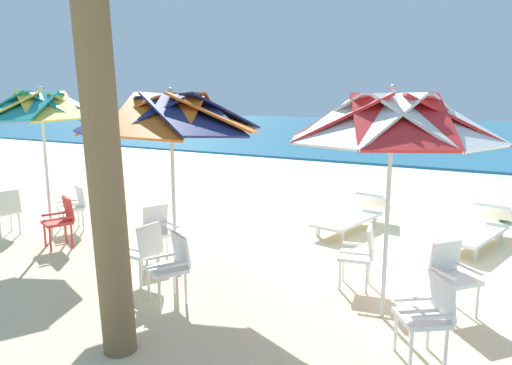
# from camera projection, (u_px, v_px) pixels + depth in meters

# --- Properties ---
(ground_plane) EXTENTS (80.00, 80.00, 0.00)m
(ground_plane) POSITION_uv_depth(u_px,v_px,m) (424.00, 258.00, 7.59)
(ground_plane) COLOR beige
(sea) EXTENTS (80.00, 36.00, 0.10)m
(sea) POSITION_uv_depth(u_px,v_px,m) (501.00, 135.00, 31.34)
(sea) COLOR teal
(sea) RESTS_ON ground
(surf_foam) EXTENTS (80.00, 0.70, 0.01)m
(surf_foam) POSITION_uv_depth(u_px,v_px,m) (477.00, 174.00, 15.70)
(surf_foam) COLOR white
(surf_foam) RESTS_ON ground
(beach_umbrella_0) EXTENTS (2.36, 2.36, 2.71)m
(beach_umbrella_0) POSITION_uv_depth(u_px,v_px,m) (392.00, 120.00, 5.12)
(beach_umbrella_0) COLOR silver
(beach_umbrella_0) RESTS_ON ground
(plastic_chair_0) EXTENTS (0.63, 0.63, 0.87)m
(plastic_chair_0) POSITION_uv_depth(u_px,v_px,m) (452.00, 273.00, 5.59)
(plastic_chair_0) COLOR white
(plastic_chair_0) RESTS_ON ground
(plastic_chair_1) EXTENTS (0.54, 0.52, 0.87)m
(plastic_chair_1) POSITION_uv_depth(u_px,v_px,m) (361.00, 253.00, 6.32)
(plastic_chair_1) COLOR white
(plastic_chair_1) RESTS_ON ground
(plastic_chair_2) EXTENTS (0.63, 0.62, 0.87)m
(plastic_chair_2) POSITION_uv_depth(u_px,v_px,m) (429.00, 312.00, 4.58)
(plastic_chair_2) COLOR white
(plastic_chair_2) RESTS_ON ground
(beach_umbrella_1) EXTENTS (2.56, 2.56, 2.70)m
(beach_umbrella_1) POSITION_uv_depth(u_px,v_px,m) (171.00, 115.00, 6.42)
(beach_umbrella_1) COLOR silver
(beach_umbrella_1) RESTS_ON ground
(plastic_chair_3) EXTENTS (0.59, 0.61, 0.87)m
(plastic_chair_3) POSITION_uv_depth(u_px,v_px,m) (171.00, 264.00, 5.89)
(plastic_chair_3) COLOR white
(plastic_chair_3) RESTS_ON ground
(plastic_chair_4) EXTENTS (0.50, 0.47, 0.87)m
(plastic_chair_4) POSITION_uv_depth(u_px,v_px,m) (144.00, 249.00, 6.47)
(plastic_chair_4) COLOR white
(plastic_chair_4) RESTS_ON ground
(plastic_chair_5) EXTENTS (0.60, 0.57, 0.87)m
(plastic_chair_5) POSITION_uv_depth(u_px,v_px,m) (159.00, 228.00, 7.48)
(plastic_chair_5) COLOR white
(plastic_chair_5) RESTS_ON ground
(beach_umbrella_2) EXTENTS (2.06, 2.06, 2.75)m
(beach_umbrella_2) POSITION_uv_depth(u_px,v_px,m) (41.00, 108.00, 8.12)
(beach_umbrella_2) COLOR silver
(beach_umbrella_2) RESTS_ON ground
(plastic_chair_6) EXTENTS (0.58, 0.60, 0.87)m
(plastic_chair_6) POSITION_uv_depth(u_px,v_px,m) (61.00, 219.00, 8.08)
(plastic_chair_6) COLOR red
(plastic_chair_6) RESTS_ON ground
(plastic_chair_7) EXTENTS (0.59, 0.61, 0.87)m
(plastic_chair_7) POSITION_uv_depth(u_px,v_px,m) (74.00, 205.00, 9.10)
(plastic_chair_7) COLOR white
(plastic_chair_7) RESTS_ON ground
(plastic_chair_8) EXTENTS (0.53, 0.51, 0.87)m
(plastic_chair_8) POSITION_uv_depth(u_px,v_px,m) (6.00, 209.00, 8.74)
(plastic_chair_8) COLOR white
(plastic_chair_8) RESTS_ON ground
(sun_lounger_0) EXTENTS (1.13, 2.23, 0.62)m
(sun_lounger_0) POSITION_uv_depth(u_px,v_px,m) (479.00, 229.00, 8.20)
(sun_lounger_0) COLOR white
(sun_lounger_0) RESTS_ON ground
(sun_lounger_1) EXTENTS (1.02, 2.22, 0.62)m
(sun_lounger_1) POSITION_uv_depth(u_px,v_px,m) (353.00, 216.00, 9.15)
(sun_lounger_1) COLOR white
(sun_lounger_1) RESTS_ON ground
(palm_tree_1) EXTENTS (2.64, 2.92, 4.10)m
(palm_tree_1) POSITION_uv_depth(u_px,v_px,m) (101.00, 96.00, 4.29)
(palm_tree_1) COLOR brown
(palm_tree_1) RESTS_ON ground
(beach_ball) EXTENTS (0.31, 0.31, 0.31)m
(beach_ball) POSITION_uv_depth(u_px,v_px,m) (503.00, 214.00, 9.81)
(beach_ball) COLOR #2D8C4C
(beach_ball) RESTS_ON ground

